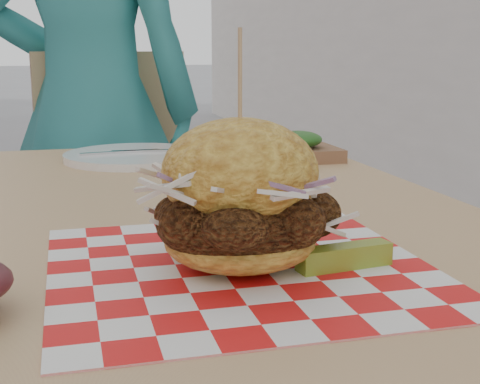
{
  "coord_description": "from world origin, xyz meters",
  "views": [
    {
      "loc": [
        -0.17,
        -0.95,
        0.96
      ],
      "look_at": [
        -0.01,
        -0.35,
        0.82
      ],
      "focal_mm": 50.0,
      "sensor_mm": 36.0,
      "label": 1
    }
  ],
  "objects_px": {
    "patio_chair": "(113,199)",
    "sandwich": "(240,203)",
    "diner": "(91,108)",
    "patio_table": "(171,268)"
  },
  "relations": [
    {
      "from": "patio_chair",
      "to": "sandwich",
      "type": "height_order",
      "value": "sandwich"
    },
    {
      "from": "diner",
      "to": "patio_chair",
      "type": "bearing_deg",
      "value": -159.62
    },
    {
      "from": "patio_table",
      "to": "sandwich",
      "type": "bearing_deg",
      "value": -83.25
    },
    {
      "from": "diner",
      "to": "patio_chair",
      "type": "height_order",
      "value": "diner"
    },
    {
      "from": "sandwich",
      "to": "patio_chair",
      "type": "bearing_deg",
      "value": 91.89
    },
    {
      "from": "diner",
      "to": "patio_table",
      "type": "bearing_deg",
      "value": 116.52
    },
    {
      "from": "patio_chair",
      "to": "diner",
      "type": "bearing_deg",
      "value": 171.08
    },
    {
      "from": "patio_chair",
      "to": "sandwich",
      "type": "distance_m",
      "value": 1.25
    },
    {
      "from": "diner",
      "to": "sandwich",
      "type": "relative_size",
      "value": 7.18
    },
    {
      "from": "patio_chair",
      "to": "sandwich",
      "type": "relative_size",
      "value": 4.24
    }
  ]
}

